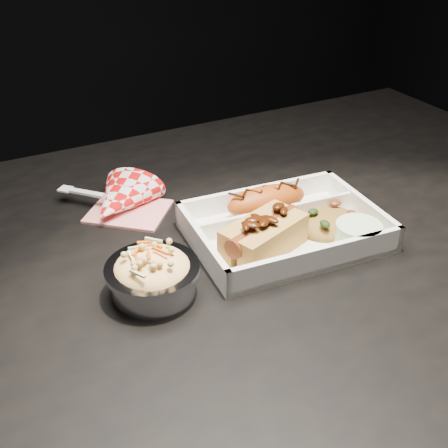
% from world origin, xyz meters
% --- Properties ---
extents(dining_table, '(1.20, 0.80, 0.75)m').
position_xyz_m(dining_table, '(0.00, 0.00, 0.66)').
color(dining_table, black).
rests_on(dining_table, ground).
extents(food_tray, '(0.26, 0.20, 0.04)m').
position_xyz_m(food_tray, '(0.03, -0.03, 0.76)').
color(food_tray, white).
rests_on(food_tray, dining_table).
extents(fried_pastry, '(0.12, 0.06, 0.04)m').
position_xyz_m(fried_pastry, '(0.03, 0.02, 0.78)').
color(fried_pastry, '#A74510').
rests_on(fried_pastry, food_tray).
extents(hotdog, '(0.13, 0.09, 0.06)m').
position_xyz_m(hotdog, '(-0.02, -0.05, 0.78)').
color(hotdog, '#BA8B3F').
rests_on(hotdog, food_tray).
extents(fried_rice_mound, '(0.10, 0.09, 0.03)m').
position_xyz_m(fried_rice_mound, '(0.09, -0.05, 0.77)').
color(fried_rice_mound, olive).
rests_on(fried_rice_mound, food_tray).
extents(cupcake_liner, '(0.06, 0.06, 0.03)m').
position_xyz_m(cupcake_liner, '(0.10, -0.10, 0.77)').
color(cupcake_liner, beige).
rests_on(cupcake_liner, food_tray).
extents(foil_coleslaw_cup, '(0.11, 0.11, 0.07)m').
position_xyz_m(foil_coleslaw_cup, '(-0.17, -0.06, 0.78)').
color(foil_coleslaw_cup, silver).
rests_on(foil_coleslaw_cup, dining_table).
extents(napkin_fork, '(0.16, 0.16, 0.10)m').
position_xyz_m(napkin_fork, '(-0.15, 0.14, 0.77)').
color(napkin_fork, red).
rests_on(napkin_fork, dining_table).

